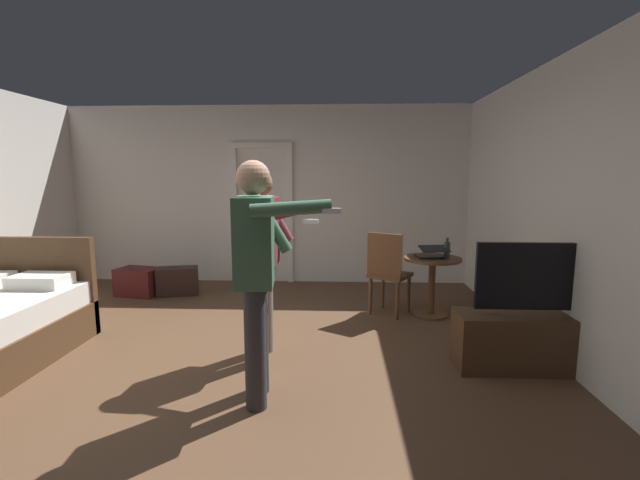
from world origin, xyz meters
The scene contains 13 objects.
ground_plane centered at (0.00, 0.00, 0.00)m, with size 6.69×6.69×0.00m, color brown.
wall_back centered at (0.00, 3.10, 1.34)m, with size 6.30×0.12×2.68m, color silver.
wall_right centered at (3.09, 0.00, 1.34)m, with size 0.12×6.32×2.68m, color silver.
doorway_frame centered at (-0.08, 3.02, 1.22)m, with size 0.93×0.08×2.13m.
tv_flatscreen centered at (2.73, 0.05, 0.31)m, with size 1.23×0.40×1.10m.
side_table centered at (2.19, 1.44, 0.47)m, with size 0.66×0.66×0.70m.
laptop centered at (2.16, 1.40, 0.75)m, with size 0.36×0.37×0.15m.
bottle_on_table centered at (2.33, 1.36, 0.80)m, with size 0.06×0.06×0.24m.
wooden_chair centered at (1.67, 1.44, 0.54)m, with size 0.58×0.58×0.99m.
person_blue_shirt centered at (0.52, -0.56, 1.02)m, with size 0.76×0.60×1.75m.
person_striped_shirt centered at (0.42, 0.20, 0.98)m, with size 0.67×0.60×1.69m.
suitcase_dark centered at (-1.67, 2.16, 0.19)m, with size 0.56×0.36×0.38m, color #4C1919.
suitcase_small centered at (-1.14, 2.21, 0.19)m, with size 0.54×0.28×0.38m, color black.
Camera 1 is at (1.10, -3.53, 1.64)m, focal length 24.22 mm.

